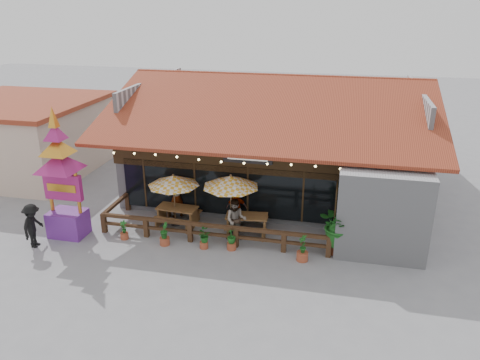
% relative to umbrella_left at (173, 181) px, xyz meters
% --- Properties ---
extents(ground, '(100.00, 100.00, 0.00)m').
position_rel_umbrella_left_xyz_m(ground, '(3.68, -0.90, -2.16)').
color(ground, gray).
rests_on(ground, ground).
extents(restaurant_building, '(15.50, 14.73, 6.09)m').
position_rel_umbrella_left_xyz_m(restaurant_building, '(3.94, 5.71, 0.05)').
color(restaurant_building, '#ABABB0').
rests_on(restaurant_building, ground).
extents(patio_railing, '(10.00, 2.60, 0.92)m').
position_rel_umbrella_left_xyz_m(patio_railing, '(1.43, -1.17, -1.54)').
color(patio_railing, '#492D1A').
rests_on(patio_railing, ground).
extents(neighbor_building, '(8.40, 8.40, 4.22)m').
position_rel_umbrella_left_xyz_m(neighbor_building, '(-11.32, 5.10, -0.02)').
color(neighbor_building, '#C5B295').
rests_on(neighbor_building, ground).
extents(umbrella_left, '(2.68, 2.68, 2.47)m').
position_rel_umbrella_left_xyz_m(umbrella_left, '(0.00, 0.00, 0.00)').
color(umbrella_left, brown).
rests_on(umbrella_left, ground).
extents(umbrella_right, '(2.90, 2.90, 2.66)m').
position_rel_umbrella_left_xyz_m(umbrella_right, '(2.62, 0.04, 0.16)').
color(umbrella_right, brown).
rests_on(umbrella_right, ground).
extents(picnic_table_left, '(1.94, 1.71, 0.88)m').
position_rel_umbrella_left_xyz_m(picnic_table_left, '(0.11, 0.01, -1.57)').
color(picnic_table_left, brown).
rests_on(picnic_table_left, ground).
extents(picnic_table_right, '(1.98, 1.76, 0.87)m').
position_rel_umbrella_left_xyz_m(picnic_table_right, '(3.37, -0.14, -1.57)').
color(picnic_table_right, brown).
rests_on(picnic_table_right, ground).
extents(thai_sign_tower, '(2.28, 2.28, 6.14)m').
position_rel_umbrella_left_xyz_m(thai_sign_tower, '(-4.19, -1.99, 1.09)').
color(thai_sign_tower, '#69268C').
rests_on(thai_sign_tower, ground).
extents(tropical_plant, '(2.08, 2.10, 2.20)m').
position_rel_umbrella_left_xyz_m(tropical_plant, '(7.29, -1.06, -0.90)').
color(tropical_plant, '#984429').
rests_on(tropical_plant, ground).
extents(diner_a, '(0.86, 0.83, 1.98)m').
position_rel_umbrella_left_xyz_m(diner_a, '(-0.21, 0.79, -1.16)').
color(diner_a, '#372411').
rests_on(diner_a, ground).
extents(diner_b, '(0.98, 0.81, 1.86)m').
position_rel_umbrella_left_xyz_m(diner_b, '(3.03, -0.79, -1.23)').
color(diner_b, '#372411').
rests_on(diner_b, ground).
extents(diner_c, '(0.99, 0.55, 1.60)m').
position_rel_umbrella_left_xyz_m(diner_c, '(2.71, 0.73, -1.36)').
color(diner_c, '#372411').
rests_on(diner_c, ground).
extents(pedestrian, '(0.82, 1.29, 1.90)m').
position_rel_umbrella_left_xyz_m(pedestrian, '(-5.02, -3.21, -1.20)').
color(pedestrian, black).
rests_on(pedestrian, ground).
extents(planter_a, '(0.35, 0.35, 0.86)m').
position_rel_umbrella_left_xyz_m(planter_a, '(-1.68, -1.80, -1.79)').
color(planter_a, '#984429').
rests_on(planter_a, ground).
extents(planter_b, '(0.42, 0.42, 1.02)m').
position_rel_umbrella_left_xyz_m(planter_b, '(0.21, -1.92, -1.69)').
color(planter_b, '#984429').
rests_on(planter_b, ground).
extents(planter_c, '(0.66, 0.62, 0.86)m').
position_rel_umbrella_left_xyz_m(planter_c, '(1.90, -1.82, -1.67)').
color(planter_c, '#984429').
rests_on(planter_c, ground).
extents(planter_d, '(0.50, 0.50, 0.94)m').
position_rel_umbrella_left_xyz_m(planter_d, '(3.05, -1.69, -1.70)').
color(planter_d, '#984429').
rests_on(planter_d, ground).
extents(planter_e, '(0.46, 0.46, 1.13)m').
position_rel_umbrella_left_xyz_m(planter_e, '(5.99, -1.92, -1.68)').
color(planter_e, '#984429').
rests_on(planter_e, ground).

